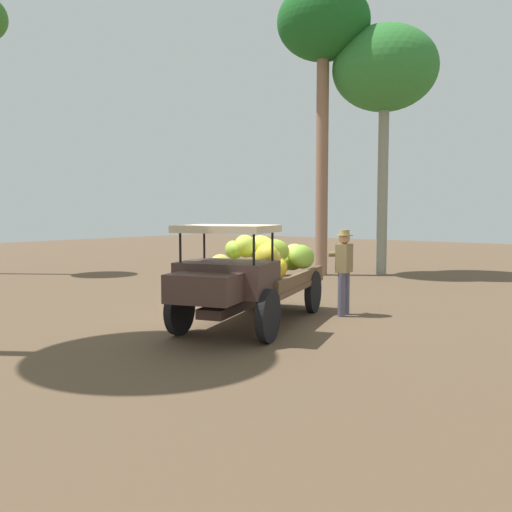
% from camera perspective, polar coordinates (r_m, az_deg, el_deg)
% --- Properties ---
extents(ground_plane, '(60.00, 60.00, 0.00)m').
position_cam_1_polar(ground_plane, '(10.38, -1.09, -6.96)').
color(ground_plane, brown).
extents(truck, '(4.66, 2.82, 1.88)m').
position_cam_1_polar(truck, '(9.98, -0.48, -1.84)').
color(truck, '#422D28').
rests_on(truck, ground).
extents(farmer, '(0.52, 0.49, 1.74)m').
position_cam_1_polar(farmer, '(10.99, 9.27, -1.13)').
color(farmer, '#514F66').
rests_on(farmer, ground).
extents(wooden_crate, '(0.52, 0.47, 0.49)m').
position_cam_1_polar(wooden_crate, '(12.89, -1.15, -3.58)').
color(wooden_crate, olive).
rests_on(wooden_crate, ground).
extents(forest_tree_2, '(3.40, 3.40, 8.11)m').
position_cam_1_polar(forest_tree_2, '(18.97, 13.47, 18.49)').
color(forest_tree_2, gray).
rests_on(forest_tree_2, ground).
extents(forest_tree_6, '(2.99, 2.99, 9.37)m').
position_cam_1_polar(forest_tree_6, '(18.90, 7.14, 22.66)').
color(forest_tree_6, '#8D6651').
rests_on(forest_tree_6, ground).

